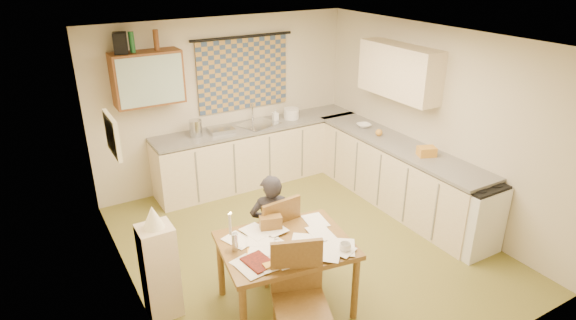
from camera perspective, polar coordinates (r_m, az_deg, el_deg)
floor at (r=6.03m, az=1.92°, el=-10.19°), size 4.00×4.50×0.02m
ceiling at (r=5.08m, az=2.32°, el=14.18°), size 4.00×4.50×0.02m
wall_back at (r=7.32m, az=-7.48°, el=6.80°), size 4.00×0.02×2.50m
wall_front at (r=3.94m, az=20.28°, el=-10.07°), size 4.00×0.02×2.50m
wall_left at (r=4.76m, az=-18.86°, el=-3.83°), size 0.02×4.50×2.50m
wall_right at (r=6.66m, az=16.90°, el=4.27°), size 0.02×4.50×2.50m
window_blind at (r=7.30m, az=-5.33°, el=10.10°), size 1.45×0.03×1.05m
curtain_rod at (r=7.18m, az=-5.42°, el=14.34°), size 1.60×0.04×0.04m
wall_cabinet at (r=6.67m, az=-16.30°, el=9.29°), size 0.90×0.34×0.70m
wall_cabinet_glass at (r=6.51m, az=-15.90°, el=9.00°), size 0.84×0.02×0.64m
upper_cabinet_right at (r=6.75m, az=13.04°, el=10.23°), size 0.34×1.30×0.70m
framed_print at (r=4.95m, az=-20.12°, el=2.79°), size 0.04×0.50×0.40m
print_canvas at (r=4.96m, az=-19.84°, el=2.84°), size 0.01×0.42×0.32m
counter_back at (r=7.49m, az=-3.28°, el=0.86°), size 3.30×0.62×0.92m
counter_right at (r=6.93m, az=12.67°, el=-1.66°), size 0.62×2.95×0.92m
stove at (r=6.16m, az=20.92°, el=-6.21°), size 0.56×0.56×0.88m
sink at (r=7.33m, az=-3.50°, el=3.92°), size 0.66×0.60×0.10m
tap at (r=7.42m, az=-4.23°, el=5.62°), size 0.03×0.03×0.28m
dish_rack at (r=7.07m, az=-7.97°, el=3.58°), size 0.37×0.32×0.06m
kettle at (r=6.91m, az=-10.90°, el=3.71°), size 0.23×0.23×0.24m
mixing_bowl at (r=7.55m, az=0.38°, el=5.53°), size 0.27×0.27×0.16m
soap_bottle at (r=7.47m, az=-1.52°, el=5.40°), size 0.09×0.09×0.18m
bowl at (r=7.27m, az=8.97°, el=4.06°), size 0.28×0.28×0.05m
orange_bag at (r=6.40m, az=16.11°, el=0.98°), size 0.26×0.23×0.12m
fruit_orange at (r=6.95m, az=10.73°, el=3.22°), size 0.10×0.10×0.10m
speaker at (r=6.51m, az=-19.26°, el=12.95°), size 0.21×0.23×0.26m
bottle_green at (r=6.54m, az=-18.03°, el=13.15°), size 0.08×0.08×0.26m
bottle_brown at (r=6.61m, az=-15.36°, el=13.56°), size 0.08×0.08×0.26m
dining_table at (r=4.92m, az=-0.28°, el=-13.42°), size 1.37×1.13×0.75m
chair_far at (r=5.40m, az=-1.86°, el=-10.56°), size 0.49×0.49×1.00m
person at (r=5.22m, az=-2.05°, el=-7.94°), size 0.62×0.56×1.22m
shelf_stand at (r=4.92m, az=-14.95°, el=-12.62°), size 0.32×0.30×0.99m
lampshade at (r=4.60m, az=-15.73°, el=-6.50°), size 0.20×0.20×0.22m
letter_rack at (r=4.85m, az=-2.06°, el=-7.55°), size 0.24×0.16×0.16m
mug at (r=4.59m, az=6.79°, el=-10.24°), size 0.19×0.19×0.09m
magazine at (r=4.38m, az=-4.72°, el=-12.53°), size 0.30×0.35×0.03m
book at (r=4.53m, az=-4.91°, el=-11.19°), size 0.35×0.36×0.02m
orange_box at (r=4.37m, az=-2.11°, el=-12.43°), size 0.13×0.09×0.04m
eyeglasses at (r=4.54m, az=2.82°, el=-11.09°), size 0.14×0.09×0.02m
candle_holder at (r=4.58m, az=-6.30°, el=-9.64°), size 0.07×0.07×0.18m
candle at (r=4.47m, az=-6.90°, el=-7.57°), size 0.03×0.03×0.22m
candle_flame at (r=4.39m, az=-6.83°, el=-6.28°), size 0.02×0.02×0.02m
papers at (r=4.65m, az=-0.36°, el=-9.98°), size 1.21×1.01×0.03m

